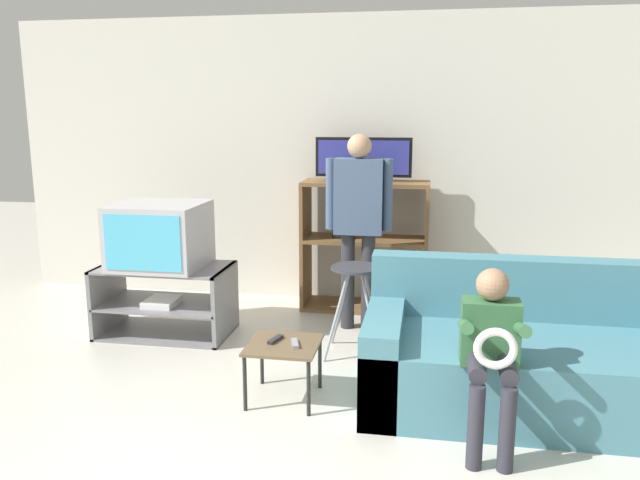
{
  "coord_description": "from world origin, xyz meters",
  "views": [
    {
      "loc": [
        0.71,
        -2.06,
        1.74
      ],
      "look_at": [
        0.01,
        1.98,
        0.9
      ],
      "focal_mm": 35.0,
      "sensor_mm": 36.0,
      "label": 1
    }
  ],
  "objects_px": {
    "remote_control_white": "(295,343)",
    "person_standing_adult": "(359,213)",
    "remote_control_black": "(275,339)",
    "media_shelf": "(365,245)",
    "television_flat": "(363,161)",
    "person_seated_child": "(491,345)",
    "tv_stand": "(166,301)",
    "folding_stool": "(356,283)",
    "television_main": "(160,235)",
    "snack_table": "(284,350)",
    "couch": "(529,360)"
  },
  "relations": [
    {
      "from": "snack_table",
      "to": "person_standing_adult",
      "type": "relative_size",
      "value": 0.27
    },
    {
      "from": "person_standing_adult",
      "to": "remote_control_white",
      "type": "bearing_deg",
      "value": -99.29
    },
    {
      "from": "television_main",
      "to": "snack_table",
      "type": "height_order",
      "value": "television_main"
    },
    {
      "from": "folding_stool",
      "to": "person_standing_adult",
      "type": "relative_size",
      "value": 0.42
    },
    {
      "from": "media_shelf",
      "to": "snack_table",
      "type": "relative_size",
      "value": 2.67
    },
    {
      "from": "television_flat",
      "to": "folding_stool",
      "type": "distance_m",
      "value": 1.35
    },
    {
      "from": "remote_control_white",
      "to": "person_seated_child",
      "type": "xyz_separation_m",
      "value": [
        1.11,
        -0.36,
        0.2
      ]
    },
    {
      "from": "tv_stand",
      "to": "folding_stool",
      "type": "relative_size",
      "value": 1.54
    },
    {
      "from": "folding_stool",
      "to": "remote_control_black",
      "type": "bearing_deg",
      "value": -117.64
    },
    {
      "from": "media_shelf",
      "to": "person_standing_adult",
      "type": "relative_size",
      "value": 0.73
    },
    {
      "from": "media_shelf",
      "to": "television_flat",
      "type": "distance_m",
      "value": 0.74
    },
    {
      "from": "remote_control_black",
      "to": "remote_control_white",
      "type": "xyz_separation_m",
      "value": [
        0.13,
        -0.05,
        0.0
      ]
    },
    {
      "from": "tv_stand",
      "to": "media_shelf",
      "type": "relative_size",
      "value": 0.89
    },
    {
      "from": "television_main",
      "to": "folding_stool",
      "type": "distance_m",
      "value": 1.59
    },
    {
      "from": "snack_table",
      "to": "remote_control_black",
      "type": "relative_size",
      "value": 3.0
    },
    {
      "from": "couch",
      "to": "remote_control_white",
      "type": "bearing_deg",
      "value": -171.8
    },
    {
      "from": "folding_stool",
      "to": "remote_control_black",
      "type": "distance_m",
      "value": 0.89
    },
    {
      "from": "television_main",
      "to": "couch",
      "type": "bearing_deg",
      "value": -16.52
    },
    {
      "from": "snack_table",
      "to": "remote_control_black",
      "type": "bearing_deg",
      "value": 151.42
    },
    {
      "from": "television_flat",
      "to": "couch",
      "type": "bearing_deg",
      "value": -55.13
    },
    {
      "from": "tv_stand",
      "to": "television_main",
      "type": "xyz_separation_m",
      "value": [
        -0.02,
        0.01,
        0.53
      ]
    },
    {
      "from": "snack_table",
      "to": "couch",
      "type": "distance_m",
      "value": 1.48
    },
    {
      "from": "tv_stand",
      "to": "snack_table",
      "type": "bearing_deg",
      "value": -39.38
    },
    {
      "from": "remote_control_white",
      "to": "person_seated_child",
      "type": "height_order",
      "value": "person_seated_child"
    },
    {
      "from": "television_flat",
      "to": "person_seated_child",
      "type": "height_order",
      "value": "television_flat"
    },
    {
      "from": "tv_stand",
      "to": "remote_control_black",
      "type": "relative_size",
      "value": 7.12
    },
    {
      "from": "tv_stand",
      "to": "media_shelf",
      "type": "height_order",
      "value": "media_shelf"
    },
    {
      "from": "snack_table",
      "to": "person_standing_adult",
      "type": "xyz_separation_m",
      "value": [
        0.3,
        1.37,
        0.64
      ]
    },
    {
      "from": "television_flat",
      "to": "couch",
      "type": "distance_m",
      "value": 2.34
    },
    {
      "from": "person_standing_adult",
      "to": "person_seated_child",
      "type": "xyz_separation_m",
      "value": [
        0.88,
        -1.75,
        -0.38
      ]
    },
    {
      "from": "remote_control_white",
      "to": "person_standing_adult",
      "type": "distance_m",
      "value": 1.52
    },
    {
      "from": "television_main",
      "to": "folding_stool",
      "type": "height_order",
      "value": "television_main"
    },
    {
      "from": "remote_control_black",
      "to": "remote_control_white",
      "type": "distance_m",
      "value": 0.14
    },
    {
      "from": "tv_stand",
      "to": "folding_stool",
      "type": "xyz_separation_m",
      "value": [
        1.54,
        -0.17,
        0.27
      ]
    },
    {
      "from": "media_shelf",
      "to": "person_seated_child",
      "type": "bearing_deg",
      "value": -68.87
    },
    {
      "from": "folding_stool",
      "to": "snack_table",
      "type": "xyz_separation_m",
      "value": [
        -0.35,
        -0.81,
        -0.22
      ]
    },
    {
      "from": "snack_table",
      "to": "media_shelf",
      "type": "bearing_deg",
      "value": 81.09
    },
    {
      "from": "media_shelf",
      "to": "remote_control_white",
      "type": "bearing_deg",
      "value": -96.71
    },
    {
      "from": "person_standing_adult",
      "to": "television_main",
      "type": "bearing_deg",
      "value": -165.59
    },
    {
      "from": "media_shelf",
      "to": "television_main",
      "type": "bearing_deg",
      "value": -148.58
    },
    {
      "from": "remote_control_black",
      "to": "person_seated_child",
      "type": "relative_size",
      "value": 0.15
    },
    {
      "from": "couch",
      "to": "media_shelf",
      "type": "bearing_deg",
      "value": 124.27
    },
    {
      "from": "television_main",
      "to": "person_standing_adult",
      "type": "bearing_deg",
      "value": 14.41
    },
    {
      "from": "media_shelf",
      "to": "person_seated_child",
      "type": "relative_size",
      "value": 1.21
    },
    {
      "from": "tv_stand",
      "to": "person_seated_child",
      "type": "height_order",
      "value": "person_seated_child"
    },
    {
      "from": "remote_control_white",
      "to": "person_standing_adult",
      "type": "height_order",
      "value": "person_standing_adult"
    },
    {
      "from": "television_flat",
      "to": "couch",
      "type": "height_order",
      "value": "television_flat"
    },
    {
      "from": "folding_stool",
      "to": "television_flat",
      "type": "bearing_deg",
      "value": 93.6
    },
    {
      "from": "television_flat",
      "to": "folding_stool",
      "type": "height_order",
      "value": "television_flat"
    },
    {
      "from": "remote_control_black",
      "to": "person_standing_adult",
      "type": "xyz_separation_m",
      "value": [
        0.36,
        1.34,
        0.59
      ]
    }
  ]
}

